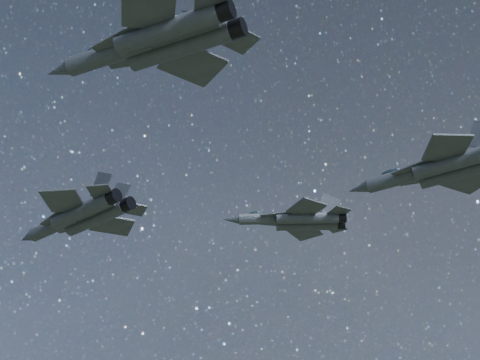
% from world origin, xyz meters
% --- Properties ---
extents(jet_lead, '(18.76, 12.53, 4.76)m').
position_xyz_m(jet_lead, '(-14.03, -1.34, 145.93)').
color(jet_lead, '#32373E').
extents(jet_left, '(15.75, 10.62, 3.97)m').
position_xyz_m(jet_left, '(7.93, 12.02, 148.48)').
color(jet_left, '#32373E').
extents(jet_right, '(19.98, 14.00, 5.04)m').
position_xyz_m(jet_right, '(4.98, -22.86, 148.37)').
color(jet_right, '#32373E').
extents(jet_slot, '(19.28, 13.26, 4.84)m').
position_xyz_m(jet_slot, '(26.22, 4.43, 147.81)').
color(jet_slot, '#32373E').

